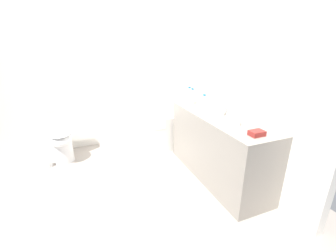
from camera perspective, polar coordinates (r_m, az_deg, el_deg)
The scene contains 16 objects.
ground_plane at distance 2.98m, azimuth -11.73°, elevation -13.84°, with size 3.90×3.90×0.00m, color #9E9389.
wall_back_tiled at distance 3.83m, azimuth -17.14°, elevation 12.93°, with size 3.30×0.10×2.42m, color silver.
wall_right_mirror at distance 3.11m, azimuth 15.23°, elevation 11.50°, with size 0.10×2.98×2.42m, color silver.
bathtub at distance 3.78m, azimuth -4.92°, elevation -0.62°, with size 1.51×0.74×1.22m.
toilet at distance 3.63m, azimuth -24.96°, elevation -3.00°, with size 0.38×0.49×0.66m.
vanity_counter at distance 2.94m, azimuth 12.27°, elevation -5.12°, with size 0.52×1.57×0.82m, color gray.
sink_basin at distance 2.84m, azimuth 11.11°, elevation 3.54°, with size 0.29×0.29×0.05m, color white.
sink_faucet at distance 2.93m, azimuth 13.89°, elevation 3.96°, with size 0.13×0.15×0.07m.
water_bottle_0 at distance 3.30m, azimuth 5.31°, elevation 7.65°, with size 0.07×0.07×0.23m.
water_bottle_1 at distance 3.21m, azimuth 6.07°, elevation 7.23°, with size 0.06×0.06×0.23m.
water_bottle_2 at distance 3.05m, azimuth 8.96°, elevation 5.99°, with size 0.07×0.07×0.19m.
drinking_glass_0 at distance 2.50m, azimuth 16.92°, elevation 1.20°, with size 0.06×0.06×0.10m, color white.
drinking_glass_1 at distance 2.58m, azimuth 15.51°, elevation 1.92°, with size 0.07×0.07×0.10m, color white.
amenity_basket at distance 2.31m, azimuth 21.19°, elevation -1.66°, with size 0.14×0.10×0.05m, color maroon.
bath_mat at distance 3.36m, azimuth -4.65°, elevation -8.99°, with size 0.52×0.33×0.01m, color white.
toilet_paper_roll at distance 3.65m, azimuth -27.65°, elevation -8.19°, with size 0.11×0.11×0.10m, color white.
Camera 1 is at (-0.37, -2.44, 1.67)m, focal length 24.54 mm.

